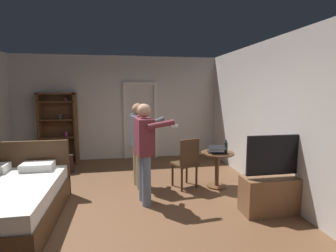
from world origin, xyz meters
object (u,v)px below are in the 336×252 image
(laptop, at_px, (216,150))
(wooden_chair, at_px, (187,161))
(bottle_on_table, at_px, (226,148))
(side_table, at_px, (217,164))
(person_blue_shirt, at_px, (145,147))
(suitcase_dark, at_px, (63,163))
(tv_flatscreen, at_px, (276,189))
(bookshelf, at_px, (58,125))
(person_striped_shirt, at_px, (139,139))

(laptop, bearing_deg, wooden_chair, 172.83)
(bottle_on_table, bearing_deg, side_table, 150.26)
(person_blue_shirt, bearing_deg, suitcase_dark, 131.32)
(tv_flatscreen, height_order, side_table, tv_flatscreen)
(tv_flatscreen, xyz_separation_m, suitcase_dark, (-3.75, 2.69, -0.16))
(bookshelf, xyz_separation_m, suitcase_dark, (0.24, -0.87, -0.78))
(bookshelf, distance_m, person_striped_shirt, 2.85)
(side_table, height_order, bottle_on_table, bottle_on_table)
(person_blue_shirt, distance_m, person_striped_shirt, 0.79)
(bottle_on_table, height_order, person_blue_shirt, person_blue_shirt)
(wooden_chair, distance_m, suitcase_dark, 3.02)
(side_table, bearing_deg, bottle_on_table, -29.74)
(laptop, height_order, wooden_chair, wooden_chair)
(wooden_chair, bearing_deg, tv_flatscreen, -46.70)
(side_table, xyz_separation_m, wooden_chair, (-0.61, 0.03, 0.07))
(bottle_on_table, xyz_separation_m, suitcase_dark, (-3.36, 1.59, -0.60))
(tv_flatscreen, distance_m, wooden_chair, 1.67)
(bottle_on_table, xyz_separation_m, person_blue_shirt, (-1.60, -0.41, 0.17))
(bookshelf, height_order, person_blue_shirt, bookshelf)
(bookshelf, height_order, person_striped_shirt, bookshelf)
(person_blue_shirt, bearing_deg, person_striped_shirt, 93.80)
(person_blue_shirt, bearing_deg, side_table, 18.45)
(bookshelf, xyz_separation_m, side_table, (3.46, -2.38, -0.52))
(laptop, relative_size, bottle_on_table, 1.51)
(side_table, xyz_separation_m, person_blue_shirt, (-1.46, -0.49, 0.50))
(bottle_on_table, bearing_deg, laptop, 168.09)
(wooden_chair, bearing_deg, person_blue_shirt, -148.68)
(bookshelf, distance_m, bottle_on_table, 4.36)
(wooden_chair, bearing_deg, person_striped_shirt, 163.44)
(laptop, distance_m, person_blue_shirt, 1.51)
(bookshelf, bearing_deg, suitcase_dark, -74.40)
(wooden_chair, distance_m, person_blue_shirt, 1.08)
(laptop, height_order, person_striped_shirt, person_striped_shirt)
(bookshelf, height_order, wooden_chair, bookshelf)
(bottle_on_table, xyz_separation_m, person_striped_shirt, (-1.65, 0.38, 0.15))
(tv_flatscreen, height_order, wooden_chair, tv_flatscreen)
(side_table, height_order, wooden_chair, wooden_chair)
(person_striped_shirt, height_order, suitcase_dark, person_striped_shirt)
(bookshelf, bearing_deg, person_blue_shirt, -55.11)
(laptop, xyz_separation_m, bottle_on_table, (0.18, -0.04, 0.06))
(suitcase_dark, bearing_deg, side_table, -41.45)
(tv_flatscreen, relative_size, wooden_chair, 1.25)
(bookshelf, bearing_deg, person_striped_shirt, -46.91)
(person_striped_shirt, bearing_deg, bottle_on_table, -12.88)
(bookshelf, bearing_deg, wooden_chair, -39.52)
(tv_flatscreen, height_order, suitcase_dark, tv_flatscreen)
(tv_flatscreen, bearing_deg, person_striped_shirt, 144.08)
(bottle_on_table, xyz_separation_m, wooden_chair, (-0.75, 0.11, -0.26))
(person_striped_shirt, bearing_deg, laptop, -13.00)
(side_table, bearing_deg, bookshelf, 145.48)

